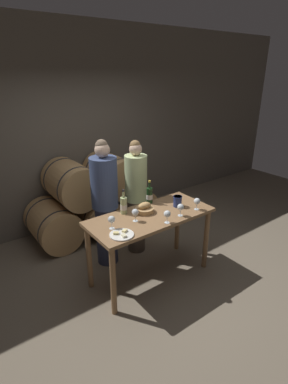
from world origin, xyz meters
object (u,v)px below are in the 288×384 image
Objects in this scene: person_left at (105,204)px; wine_glass_left at (135,213)px; person_right at (136,197)px; bread_basket at (144,209)px; wine_glass_far_left at (112,220)px; wine_glass_far_right at (197,201)px; cheese_plate at (122,235)px; wine_bottle_red at (149,195)px; blue_crock at (178,201)px; wine_bottle_white at (124,205)px; tasting_table at (151,224)px; wine_glass_right at (181,207)px; wine_glass_center at (167,214)px.

person_left reaches higher than wine_glass_left.
bread_basket is (-0.24, -0.51, 0.09)m from person_right.
wine_glass_far_right is (1.09, -0.21, 0.00)m from wine_glass_far_left.
wine_bottle_red is at bearing 33.31° from cheese_plate.
person_left is at bearing 66.61° from wine_glass_far_left.
blue_crock is at bearing -14.52° from bread_basket.
wine_glass_left is at bearing -87.10° from person_left.
wine_glass_far_left is at bearing -140.52° from person_right.
cheese_plate is at bearing 178.73° from wine_glass_far_right.
wine_glass_far_right is (0.78, -0.20, 0.00)m from wine_glass_left.
wine_bottle_white is 1.19× the size of cheese_plate.
tasting_table is 0.47m from blue_crock.
person_right is 5.38× the size of wine_bottle_red.
blue_crock is 0.91× the size of wine_glass_right.
wine_bottle_white is 1.36× the size of bread_basket.
wine_glass_far_right is (0.78, -0.44, 0.00)m from wine_bottle_white.
tasting_table is at bearing 4.93° from wine_glass_left.
wine_glass_right is (0.80, -0.03, 0.10)m from cheese_plate.
wine_bottle_red is 0.58m from wine_glass_center.
wine_bottle_white is at bearing 89.18° from wine_glass_left.
blue_crock is 0.26m from wine_glass_right.
person_left is 12.38× the size of blue_crock.
wine_glass_left is (0.30, 0.17, 0.10)m from cheese_plate.
cheese_plate is 0.57m from wine_glass_center.
wine_glass_center is at bearing -107.58° from wine_bottle_red.
wine_bottle_white is 0.67m from wine_glass_right.
wine_bottle_red reaches higher than wine_glass_center.
wine_glass_center is (0.26, -0.25, 0.00)m from wine_glass_left.
wine_bottle_red is at bearing 40.43° from bread_basket.
wine_bottle_white reaches higher than cheese_plate.
person_right is at bearing 77.60° from wine_glass_center.
person_left is 1.18m from wine_glass_far_right.
blue_crock is 0.91× the size of wine_glass_far_left.
wine_glass_left is at bearing -125.74° from person_right.
wine_glass_center reaches higher than blue_crock.
person_left reaches higher than wine_glass_far_right.
wine_glass_right is (0.24, 0.04, 0.00)m from wine_glass_center.
person_left reaches higher than wine_glass_right.
wine_bottle_white is at bearing -84.78° from person_left.
blue_crock reaches higher than cheese_plate.
wine_bottle_red is at bearing 8.36° from wine_bottle_white.
tasting_table is 10.14× the size of wine_glass_far_right.
wine_bottle_white is 2.03× the size of wine_glass_left.
wine_glass_right and wine_glass_far_right have the same top height.
wine_glass_far_left reaches higher than tasting_table.
cheese_plate is 0.36m from wine_glass_left.
bread_basket is (0.25, -0.51, 0.06)m from person_left.
person_left is at bearing 145.26° from wine_bottle_red.
person_right is 0.57m from bread_basket.
blue_crock is at bearing 33.20° from wine_glass_center.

